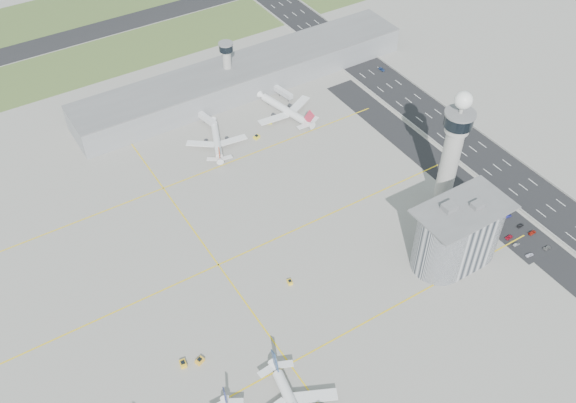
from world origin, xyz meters
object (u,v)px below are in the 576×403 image
secondary_tower (227,63)px  car_hw_4 (309,33)px  tug_5 (269,122)px  car_lot_2 (509,237)px  car_lot_0 (530,255)px  tug_4 (257,137)px  car_lot_4 (484,217)px  car_lot_5 (471,207)px  car_lot_8 (520,226)px  car_lot_6 (547,248)px  jet_bridge_far_1 (276,89)px  car_lot_3 (494,226)px  control_tower (453,147)px  car_lot_10 (499,207)px  tug_1 (183,363)px  tug_2 (200,360)px  car_lot_7 (532,232)px  airplane_far_b (284,105)px  tug_3 (290,282)px  jet_bridge_far_0 (200,116)px  car_lot_1 (516,244)px  car_hw_2 (382,69)px  car_lot_11 (494,202)px  car_hw_1 (462,139)px  admin_building (458,234)px

secondary_tower → car_hw_4: 86.06m
tug_5 → car_hw_4: (74.69, 72.48, -0.24)m
car_lot_2 → car_lot_0: bearing=173.3°
tug_4 → car_lot_4: size_ratio=0.91×
car_lot_0 → car_hw_4: car_lot_0 is taller
car_lot_5 → car_lot_8: 24.07m
car_lot_6 → car_lot_5: bearing=17.9°
jet_bridge_far_1 → car_lot_3: bearing=1.2°
secondary_tower → tug_5: 45.33m
control_tower → car_lot_10: 44.62m
car_hw_4 → tug_1: bearing=-127.2°
tug_5 → car_lot_6: tug_5 is taller
car_lot_3 → car_lot_10: car_lot_3 is taller
tug_2 → car_lot_7: (163.33, -20.49, -0.35)m
secondary_tower → airplane_far_b: secondary_tower is taller
control_tower → car_lot_7: (22.06, -39.03, -34.40)m
tug_3 → car_lot_7: tug_3 is taller
jet_bridge_far_0 → tug_5: bearing=43.3°
car_lot_6 → car_lot_8: car_lot_8 is taller
jet_bridge_far_0 → car_lot_1: jet_bridge_far_0 is taller
airplane_far_b → tug_4: size_ratio=13.25×
car_hw_4 → tug_3: bearing=-118.6°
tug_1 → car_hw_4: 263.69m
tug_2 → car_hw_2: tug_2 is taller
car_lot_8 → car_lot_11: (1.19, 18.53, -0.00)m
secondary_tower → car_lot_11: 169.82m
car_hw_2 → secondary_tower: bearing=158.4°
tug_4 → control_tower: bearing=8.8°
tug_1 → car_hw_1: size_ratio=0.97×
tug_2 → car_hw_4: 261.11m
car_lot_0 → car_lot_8: size_ratio=1.04×
tug_1 → car_hw_2: size_ratio=0.76×
tug_1 → secondary_tower: bearing=65.2°
secondary_tower → car_lot_10: secondary_tower is taller
secondary_tower → car_hw_1: bearing=-52.3°
tug_5 → car_lot_10: 133.26m
car_lot_2 → car_hw_4: size_ratio=1.13×
car_hw_2 → tug_4: bearing=-172.7°
car_lot_2 → car_lot_10: bearing=-37.5°
jet_bridge_far_1 → tug_1: bearing=-52.2°
car_lot_3 → car_lot_10: size_ratio=1.05×
car_lot_1 → car_lot_5: 29.06m
car_lot_8 → car_hw_4: bearing=-8.5°
tug_2 → car_lot_3: bearing=66.5°
car_lot_3 → car_lot_8: bearing=-123.7°
tug_1 → car_lot_0: (157.69, -31.94, -0.35)m
car_lot_5 → car_lot_7: (12.23, -27.68, 0.06)m
jet_bridge_far_0 → car_lot_6: size_ratio=3.60×
admin_building → car_lot_6: size_ratio=10.79×
secondary_tower → car_hw_4: (78.20, 31.00, -18.18)m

